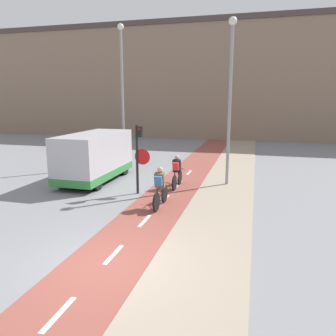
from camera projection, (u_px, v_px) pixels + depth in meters
The scene contains 10 objects.
ground_plane at pixel (105, 264), 8.07m from camera, with size 120.00×120.00×0.00m, color gray.
bike_lane at pixel (105, 264), 8.08m from camera, with size 2.15×60.00×0.02m.
sidewalk_strip at pixel (196, 276), 7.49m from camera, with size 2.40×60.00×0.05m.
building_row_background at pixel (224, 81), 33.23m from camera, with size 60.00×5.20×11.47m.
traffic_light_pole at pixel (139, 152), 13.71m from camera, with size 0.67×0.25×2.94m.
street_lamp_far at pixel (122, 84), 18.93m from camera, with size 0.36×0.36×8.12m.
street_lamp_sidewalk at pixel (230, 87), 14.55m from camera, with size 0.36×0.36×7.44m.
cyclist_near at pixel (160, 189), 12.17m from camera, with size 0.46×1.82×1.55m.
cyclist_far at pixel (177, 172), 14.88m from camera, with size 0.46×1.75×1.51m.
van at pixel (95, 158), 16.10m from camera, with size 2.02×4.85×2.35m.
Camera 1 is at (3.41, -6.75, 4.01)m, focal length 35.00 mm.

